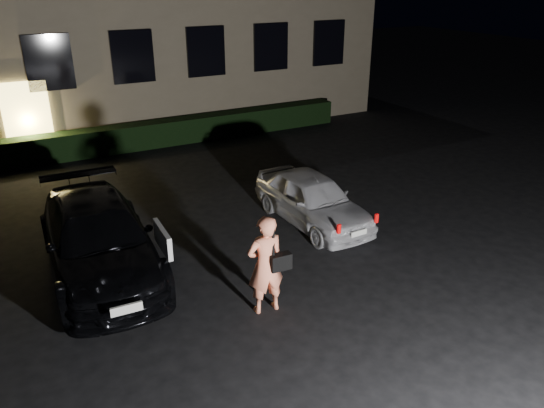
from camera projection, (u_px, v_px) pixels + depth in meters
ground at (305, 297)px, 9.90m from camera, size 80.00×80.00×0.00m
hedge at (144, 135)px, 18.17m from camera, size 15.00×0.70×0.85m
sedan at (99, 239)px, 10.52m from camera, size 2.18×5.03×1.41m
hatch at (312, 199)px, 12.63m from camera, size 1.56×3.63×1.22m
man at (266, 265)px, 9.16m from camera, size 0.77×0.48×1.85m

